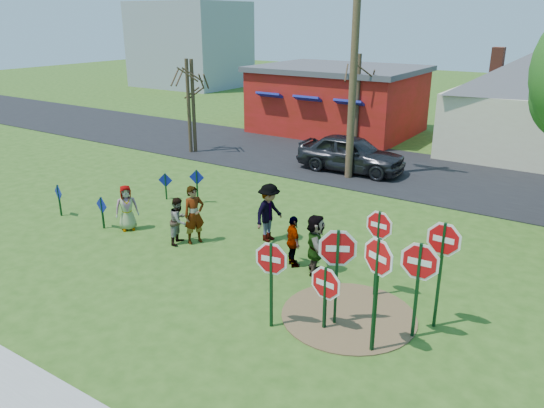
{
  "coord_description": "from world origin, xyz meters",
  "views": [
    {
      "loc": [
        9.04,
        -11.14,
        6.74
      ],
      "look_at": [
        0.65,
        1.5,
        1.33
      ],
      "focal_mm": 35.0,
      "sensor_mm": 36.0,
      "label": 1
    }
  ],
  "objects_px": {
    "stop_sign_c": "(377,270)",
    "suv": "(351,153)",
    "person_a": "(127,208)",
    "stop_sign_a": "(271,266)",
    "utility_pole": "(355,50)",
    "stop_sign_b": "(379,233)",
    "person_b": "(194,215)",
    "stop_sign_d": "(443,249)"
  },
  "relations": [
    {
      "from": "person_b",
      "to": "suv",
      "type": "distance_m",
      "value": 9.96
    },
    {
      "from": "suv",
      "to": "stop_sign_b",
      "type": "bearing_deg",
      "value": -153.8
    },
    {
      "from": "stop_sign_a",
      "to": "stop_sign_b",
      "type": "relative_size",
      "value": 0.92
    },
    {
      "from": "stop_sign_a",
      "to": "utility_pole",
      "type": "xyz_separation_m",
      "value": [
        -3.7,
        11.68,
        3.87
      ]
    },
    {
      "from": "stop_sign_c",
      "to": "stop_sign_b",
      "type": "bearing_deg",
      "value": 134.79
    },
    {
      "from": "stop_sign_d",
      "to": "person_b",
      "type": "xyz_separation_m",
      "value": [
        -7.75,
        0.59,
        -1.02
      ]
    },
    {
      "from": "person_b",
      "to": "stop_sign_a",
      "type": "bearing_deg",
      "value": -94.41
    },
    {
      "from": "stop_sign_a",
      "to": "person_a",
      "type": "height_order",
      "value": "stop_sign_a"
    },
    {
      "from": "stop_sign_c",
      "to": "person_a",
      "type": "distance_m",
      "value": 9.76
    },
    {
      "from": "stop_sign_d",
      "to": "suv",
      "type": "height_order",
      "value": "stop_sign_d"
    },
    {
      "from": "stop_sign_c",
      "to": "person_b",
      "type": "height_order",
      "value": "stop_sign_c"
    },
    {
      "from": "person_b",
      "to": "utility_pole",
      "type": "xyz_separation_m",
      "value": [
        0.93,
        9.02,
        4.47
      ]
    },
    {
      "from": "stop_sign_b",
      "to": "suv",
      "type": "distance_m",
      "value": 11.41
    },
    {
      "from": "stop_sign_b",
      "to": "person_b",
      "type": "height_order",
      "value": "stop_sign_b"
    },
    {
      "from": "person_a",
      "to": "stop_sign_b",
      "type": "bearing_deg",
      "value": -51.93
    },
    {
      "from": "stop_sign_d",
      "to": "person_a",
      "type": "bearing_deg",
      "value": -178.25
    },
    {
      "from": "person_a",
      "to": "stop_sign_a",
      "type": "bearing_deg",
      "value": -71.76
    },
    {
      "from": "stop_sign_b",
      "to": "person_a",
      "type": "distance_m",
      "value": 8.67
    },
    {
      "from": "stop_sign_b",
      "to": "suv",
      "type": "relative_size",
      "value": 0.5
    },
    {
      "from": "stop_sign_b",
      "to": "utility_pole",
      "type": "height_order",
      "value": "utility_pole"
    },
    {
      "from": "stop_sign_a",
      "to": "person_a",
      "type": "xyz_separation_m",
      "value": [
        -7.2,
        2.22,
        -0.75
      ]
    },
    {
      "from": "stop_sign_a",
      "to": "person_a",
      "type": "relative_size",
      "value": 1.45
    },
    {
      "from": "person_b",
      "to": "stop_sign_b",
      "type": "bearing_deg",
      "value": -64.89
    },
    {
      "from": "stop_sign_b",
      "to": "stop_sign_c",
      "type": "distance_m",
      "value": 2.43
    },
    {
      "from": "stop_sign_b",
      "to": "suv",
      "type": "height_order",
      "value": "stop_sign_b"
    },
    {
      "from": "stop_sign_c",
      "to": "stop_sign_d",
      "type": "xyz_separation_m",
      "value": [
        0.8,
        1.69,
        0.02
      ]
    },
    {
      "from": "person_a",
      "to": "stop_sign_d",
      "type": "bearing_deg",
      "value": -55.47
    },
    {
      "from": "person_b",
      "to": "suv",
      "type": "xyz_separation_m",
      "value": [
        0.58,
        9.95,
        -0.05
      ]
    },
    {
      "from": "stop_sign_a",
      "to": "person_a",
      "type": "distance_m",
      "value": 7.57
    },
    {
      "from": "person_b",
      "to": "stop_sign_d",
      "type": "bearing_deg",
      "value": -68.94
    },
    {
      "from": "stop_sign_a",
      "to": "utility_pole",
      "type": "relative_size",
      "value": 0.22
    },
    {
      "from": "stop_sign_c",
      "to": "suv",
      "type": "height_order",
      "value": "stop_sign_c"
    },
    {
      "from": "stop_sign_b",
      "to": "person_b",
      "type": "xyz_separation_m",
      "value": [
        -6.04,
        0.03,
        -0.82
      ]
    },
    {
      "from": "stop_sign_d",
      "to": "person_a",
      "type": "relative_size",
      "value": 1.75
    },
    {
      "from": "utility_pole",
      "to": "suv",
      "type": "bearing_deg",
      "value": 110.72
    },
    {
      "from": "person_a",
      "to": "suv",
      "type": "xyz_separation_m",
      "value": [
        3.15,
        10.38,
        0.1
      ]
    },
    {
      "from": "person_b",
      "to": "utility_pole",
      "type": "height_order",
      "value": "utility_pole"
    },
    {
      "from": "stop_sign_c",
      "to": "stop_sign_d",
      "type": "distance_m",
      "value": 1.87
    },
    {
      "from": "person_a",
      "to": "suv",
      "type": "distance_m",
      "value": 10.85
    },
    {
      "from": "stop_sign_d",
      "to": "suv",
      "type": "bearing_deg",
      "value": 126.86
    },
    {
      "from": "stop_sign_a",
      "to": "stop_sign_b",
      "type": "height_order",
      "value": "stop_sign_b"
    },
    {
      "from": "stop_sign_d",
      "to": "utility_pole",
      "type": "bearing_deg",
      "value": 127.98
    }
  ]
}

